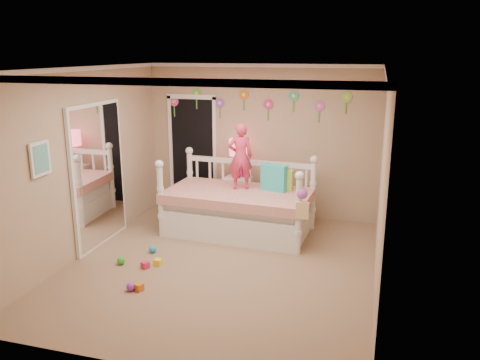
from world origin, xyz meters
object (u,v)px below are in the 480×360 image
(child, at_px, (240,157))
(table_lamp, at_px, (238,152))
(nightstand, at_px, (238,197))
(daybed, at_px, (238,195))

(child, height_order, table_lamp, child)
(table_lamp, bearing_deg, child, -70.41)
(table_lamp, bearing_deg, nightstand, 0.00)
(daybed, xyz_separation_m, nightstand, (-0.21, 0.72, -0.26))
(daybed, bearing_deg, table_lamp, 109.38)
(daybed, distance_m, nightstand, 0.79)
(daybed, bearing_deg, child, 93.69)
(nightstand, bearing_deg, child, -67.18)
(daybed, xyz_separation_m, child, (-0.00, 0.13, 0.59))
(nightstand, relative_size, table_lamp, 1.09)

